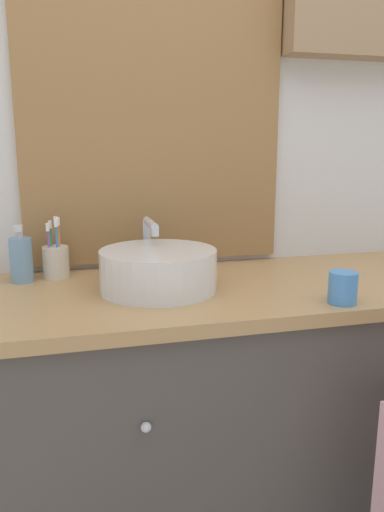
% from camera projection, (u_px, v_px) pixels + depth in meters
% --- Properties ---
extents(wall_back, '(3.20, 0.18, 2.50)m').
position_uv_depth(wall_back, '(220.00, 122.00, 1.61)').
color(wall_back, silver).
rests_on(wall_back, ground_plane).
extents(vanity_counter, '(1.48, 0.58, 0.84)m').
position_uv_depth(vanity_counter, '(242.00, 417.00, 1.50)').
color(vanity_counter, '#4C4742').
rests_on(vanity_counter, ground_plane).
extents(sink_basin, '(0.31, 0.37, 0.18)m').
position_uv_depth(sink_basin, '(159.00, 269.00, 1.34)').
color(sink_basin, silver).
rests_on(sink_basin, vanity_counter).
extents(toothbrush_holder, '(0.08, 0.08, 0.18)m').
position_uv_depth(toothbrush_holder, '(56.00, 260.00, 1.47)').
color(toothbrush_holder, beige).
rests_on(toothbrush_holder, vanity_counter).
extents(soap_dispenser, '(0.06, 0.06, 0.16)m').
position_uv_depth(soap_dispenser, '(21.00, 259.00, 1.42)').
color(soap_dispenser, '#6B93B2').
rests_on(soap_dispenser, vanity_counter).
extents(drinking_cup, '(0.07, 0.07, 0.08)m').
position_uv_depth(drinking_cup, '(343.00, 288.00, 1.23)').
color(drinking_cup, '#4789D1').
rests_on(drinking_cup, vanity_counter).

